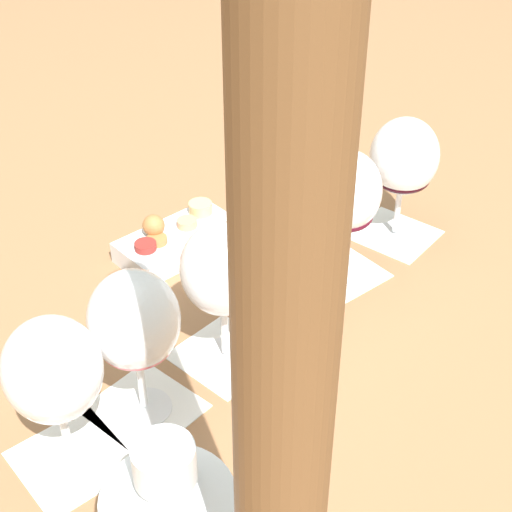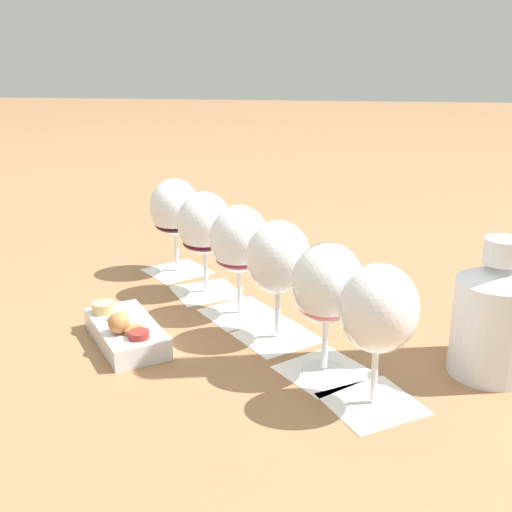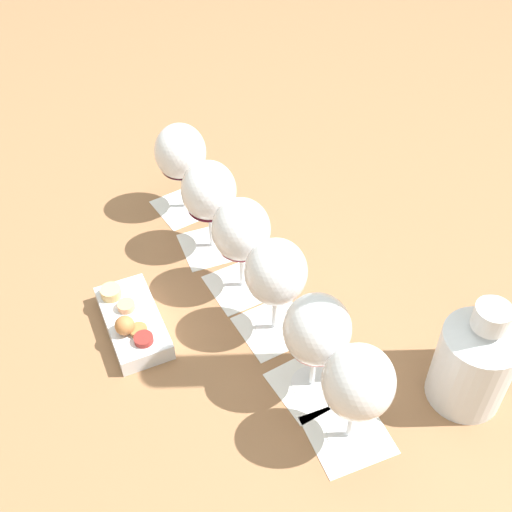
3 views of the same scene
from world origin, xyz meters
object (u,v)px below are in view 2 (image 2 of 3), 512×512
at_px(wine_glass_4, 205,227).
at_px(ceramic_vase, 494,317).
at_px(snack_dish, 125,331).
at_px(wine_glass_1, 327,289).
at_px(wine_glass_0, 378,314).
at_px(wine_glass_5, 175,211).
at_px(wine_glass_2, 278,262).
at_px(wine_glass_3, 239,244).

height_order(wine_glass_4, ceramic_vase, ceramic_vase).
bearing_deg(snack_dish, wine_glass_1, -100.26).
height_order(wine_glass_4, snack_dish, wine_glass_4).
bearing_deg(wine_glass_1, snack_dish, 79.74).
xyz_separation_m(wine_glass_1, snack_dish, (0.05, 0.30, -0.10)).
bearing_deg(wine_glass_0, wine_glass_5, 38.48).
xyz_separation_m(wine_glass_2, wine_glass_4, (0.17, 0.14, 0.00)).
bearing_deg(snack_dish, wine_glass_2, -78.93).
xyz_separation_m(wine_glass_1, wine_glass_4, (0.27, 0.22, 0.00)).
height_order(wine_glass_1, wine_glass_5, same).
bearing_deg(wine_glass_1, wine_glass_4, 38.78).
bearing_deg(snack_dish, wine_glass_0, -109.99).
distance_m(wine_glass_0, wine_glass_5, 0.57).
relative_size(wine_glass_4, wine_glass_5, 1.00).
distance_m(wine_glass_3, snack_dish, 0.22).
bearing_deg(wine_glass_4, wine_glass_0, -141.22).
xyz_separation_m(wine_glass_0, wine_glass_1, (0.08, 0.06, -0.00)).
height_order(wine_glass_0, wine_glass_3, same).
height_order(wine_glass_2, wine_glass_3, same).
xyz_separation_m(wine_glass_2, wine_glass_3, (0.08, 0.07, 0.00)).
bearing_deg(wine_glass_2, wine_glass_5, 39.06).
distance_m(wine_glass_5, snack_dish, 0.33).
relative_size(wine_glass_1, ceramic_vase, 0.95).
bearing_deg(wine_glass_0, wine_glass_1, 38.77).
distance_m(wine_glass_1, wine_glass_3, 0.23).
relative_size(wine_glass_2, wine_glass_5, 1.00).
bearing_deg(wine_glass_5, snack_dish, 179.28).
relative_size(wine_glass_3, wine_glass_5, 1.00).
distance_m(wine_glass_2, wine_glass_4, 0.22).
height_order(wine_glass_0, wine_glass_2, same).
xyz_separation_m(wine_glass_0, ceramic_vase, (0.10, -0.16, -0.04)).
bearing_deg(wine_glass_3, wine_glass_4, 40.06).
xyz_separation_m(wine_glass_0, wine_glass_3, (0.26, 0.20, 0.00)).
relative_size(wine_glass_0, ceramic_vase, 0.95).
distance_m(wine_glass_4, wine_glass_5, 0.13).
bearing_deg(snack_dish, wine_glass_4, -20.77).
distance_m(wine_glass_3, ceramic_vase, 0.40).
bearing_deg(wine_glass_4, snack_dish, 159.23).
height_order(wine_glass_2, wine_glass_4, same).
xyz_separation_m(wine_glass_0, wine_glass_4, (0.34, 0.28, 0.00)).
bearing_deg(wine_glass_4, wine_glass_3, -139.94).
xyz_separation_m(wine_glass_4, ceramic_vase, (-0.24, -0.44, -0.04)).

